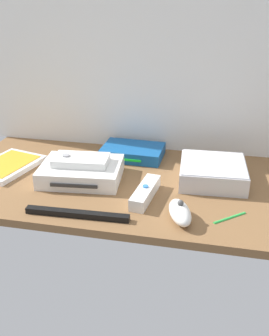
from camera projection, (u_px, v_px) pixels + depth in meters
ground_plane at (134, 185)px, 103.68cm from camera, size 100.00×48.00×2.00cm
back_wall at (152, 44)px, 111.37cm from camera, size 110.00×1.20×64.00cm
game_console at (81, 172)px, 103.74cm from camera, size 22.46×18.03×4.40cm
mini_computer at (213, 172)px, 102.53cm from camera, size 17.90×17.90×5.30cm
game_case at (7, 166)px, 110.62cm from camera, size 17.75×21.70×1.56cm
network_router at (133, 152)px, 117.30cm from camera, size 18.46×12.90×3.40cm
remote_wand at (145, 192)px, 94.73cm from camera, size 5.36×15.13×3.40cm
remote_nunchuk at (180, 212)px, 85.44cm from camera, size 7.64×10.91×5.10cm
remote_classic_pad at (81, 160)px, 102.61cm from camera, size 15.04×9.22×2.40cm
sensor_bar at (77, 214)px, 87.32cm from camera, size 24.05×2.64×1.40cm
stylus_pen at (230, 217)px, 86.86cm from camera, size 7.31×6.37×0.70cm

